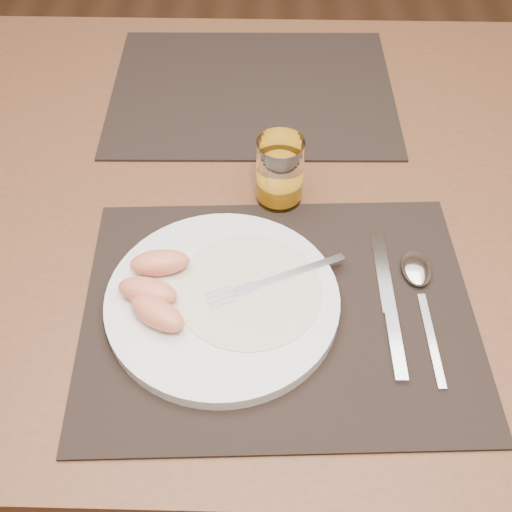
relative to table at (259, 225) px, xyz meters
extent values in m
plane|color=#54311D|center=(0.00, 0.00, -0.67)|extent=(5.00, 5.00, 0.00)
cube|color=brown|center=(0.00, 0.00, 0.06)|extent=(1.40, 0.90, 0.04)
cube|color=black|center=(0.03, -0.22, 0.09)|extent=(0.47, 0.37, 0.00)
cube|color=black|center=(-0.02, 0.22, 0.09)|extent=(0.46, 0.36, 0.00)
cylinder|color=white|center=(-0.04, -0.21, 0.10)|extent=(0.27, 0.27, 0.02)
cylinder|color=white|center=(-0.01, -0.20, 0.10)|extent=(0.17, 0.17, 0.00)
cube|color=silver|center=(0.05, -0.18, 0.11)|extent=(0.11, 0.06, 0.00)
cube|color=silver|center=(-0.01, -0.21, 0.11)|extent=(0.03, 0.02, 0.00)
cube|color=silver|center=(-0.04, -0.22, 0.11)|extent=(0.04, 0.04, 0.00)
cube|color=silver|center=(0.15, -0.16, 0.09)|extent=(0.02, 0.13, 0.00)
cube|color=silver|center=(0.16, -0.27, 0.09)|extent=(0.02, 0.09, 0.01)
cube|color=silver|center=(0.20, -0.26, 0.09)|extent=(0.01, 0.13, 0.00)
ellipsoid|color=silver|center=(0.19, -0.16, 0.09)|extent=(0.04, 0.06, 0.01)
cylinder|color=white|center=(0.03, -0.03, 0.13)|extent=(0.06, 0.06, 0.09)
cylinder|color=orange|center=(0.03, -0.03, 0.10)|extent=(0.05, 0.05, 0.03)
ellipsoid|color=#E3805C|center=(-0.11, -0.25, 0.12)|extent=(0.08, 0.06, 0.03)
ellipsoid|color=#E3805C|center=(-0.12, -0.22, 0.12)|extent=(0.08, 0.05, 0.03)
ellipsoid|color=#E3805C|center=(-0.11, -0.18, 0.12)|extent=(0.07, 0.04, 0.03)
camera|label=1|loc=(0.01, -0.66, 0.69)|focal=45.00mm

